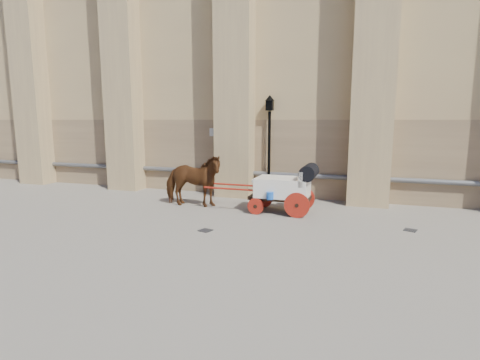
% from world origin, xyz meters
% --- Properties ---
extents(ground, '(90.00, 90.00, 0.00)m').
position_xyz_m(ground, '(0.00, 0.00, 0.00)').
color(ground, slate).
rests_on(ground, ground).
extents(horse, '(2.25, 1.17, 1.83)m').
position_xyz_m(horse, '(-1.79, 1.40, 0.92)').
color(horse, '#5A2C12').
rests_on(horse, ground).
extents(carriage, '(3.70, 1.31, 1.62)m').
position_xyz_m(carriage, '(1.48, 1.54, 0.87)').
color(carriage, black).
rests_on(carriage, ground).
extents(street_lamp, '(0.37, 0.37, 3.92)m').
position_xyz_m(street_lamp, '(0.33, 3.80, 2.10)').
color(street_lamp, black).
rests_on(street_lamp, ground).
extents(drain_grate_near, '(0.39, 0.39, 0.01)m').
position_xyz_m(drain_grate_near, '(-0.21, -1.13, 0.01)').
color(drain_grate_near, black).
rests_on(drain_grate_near, ground).
extents(drain_grate_far, '(0.40, 0.40, 0.01)m').
position_xyz_m(drain_grate_far, '(5.12, 0.67, 0.01)').
color(drain_grate_far, black).
rests_on(drain_grate_far, ground).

